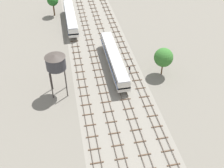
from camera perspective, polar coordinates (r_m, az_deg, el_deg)
ground_plane at (r=66.49m, az=-0.41°, el=0.29°), size 480.00×480.00×0.00m
ballast_bed at (r=66.49m, az=-0.41°, el=0.30°), size 17.00×176.00×0.01m
track_far_left at (r=66.55m, az=-6.08°, el=0.22°), size 2.40×126.00×0.29m
track_left at (r=66.89m, az=-2.39°, el=0.68°), size 2.40×126.00×0.29m
track_centre_left at (r=67.52m, az=1.23°, el=1.14°), size 2.40×126.00×0.29m
track_centre at (r=68.41m, az=4.78°, el=1.58°), size 2.40×126.00×0.29m
passenger_coach_centre_left_near at (r=69.75m, az=0.43°, el=5.09°), size 2.96×22.00×3.80m
diesel_railcar_far_left_mid at (r=90.37m, az=-8.42°, el=13.19°), size 2.96×20.50×3.80m
water_tower at (r=59.85m, az=-11.36°, el=4.37°), size 4.40×4.40×10.10m
signal_post_near at (r=64.66m, az=3.51°, el=2.37°), size 0.28×0.47×4.79m
lineside_tree_0 at (r=96.64m, az=-11.95°, el=16.25°), size 3.61×3.61×7.04m
lineside_tree_1 at (r=67.35m, az=10.41°, el=5.32°), size 4.54×4.54×7.18m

